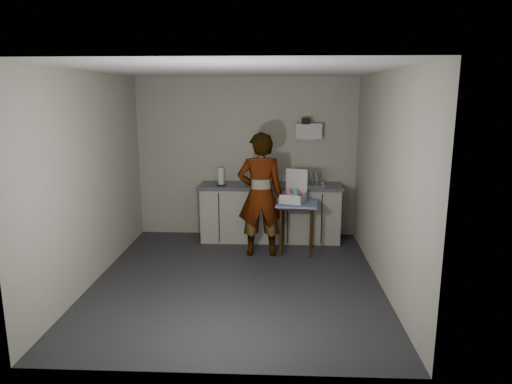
{
  "coord_description": "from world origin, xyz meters",
  "views": [
    {
      "loc": [
        0.48,
        -5.45,
        2.33
      ],
      "look_at": [
        0.22,
        0.45,
        1.06
      ],
      "focal_mm": 32.0,
      "sensor_mm": 36.0,
      "label": 1
    }
  ],
  "objects_px": {
    "dish_rack": "(312,182)",
    "kitchen_counter": "(270,214)",
    "dark_bottle": "(256,176)",
    "soap_bottle": "(254,175)",
    "side_table": "(297,209)",
    "bakery_box": "(293,195)",
    "soda_can": "(274,181)",
    "paper_towel": "(221,177)",
    "standing_man": "(260,195)"
  },
  "relations": [
    {
      "from": "soap_bottle",
      "to": "bakery_box",
      "type": "distance_m",
      "value": 0.81
    },
    {
      "from": "dark_bottle",
      "to": "paper_towel",
      "type": "xyz_separation_m",
      "value": [
        -0.55,
        -0.09,
        -0.0
      ]
    },
    {
      "from": "soda_can",
      "to": "bakery_box",
      "type": "relative_size",
      "value": 0.24
    },
    {
      "from": "standing_man",
      "to": "bakery_box",
      "type": "bearing_deg",
      "value": -165.07
    },
    {
      "from": "dark_bottle",
      "to": "soap_bottle",
      "type": "bearing_deg",
      "value": -108.27
    },
    {
      "from": "side_table",
      "to": "bakery_box",
      "type": "height_order",
      "value": "bakery_box"
    },
    {
      "from": "dark_bottle",
      "to": "paper_towel",
      "type": "relative_size",
      "value": 0.95
    },
    {
      "from": "side_table",
      "to": "dish_rack",
      "type": "bearing_deg",
      "value": 70.51
    },
    {
      "from": "standing_man",
      "to": "bakery_box",
      "type": "xyz_separation_m",
      "value": [
        0.48,
        0.17,
        -0.03
      ]
    },
    {
      "from": "side_table",
      "to": "paper_towel",
      "type": "height_order",
      "value": "paper_towel"
    },
    {
      "from": "soda_can",
      "to": "kitchen_counter",
      "type": "bearing_deg",
      "value": 178.64
    },
    {
      "from": "soda_can",
      "to": "dark_bottle",
      "type": "distance_m",
      "value": 0.29
    },
    {
      "from": "side_table",
      "to": "soda_can",
      "type": "distance_m",
      "value": 0.76
    },
    {
      "from": "soda_can",
      "to": "dark_bottle",
      "type": "bearing_deg",
      "value": 175.24
    },
    {
      "from": "soap_bottle",
      "to": "soda_can",
      "type": "distance_m",
      "value": 0.33
    },
    {
      "from": "standing_man",
      "to": "bakery_box",
      "type": "height_order",
      "value": "standing_man"
    },
    {
      "from": "soda_can",
      "to": "bakery_box",
      "type": "height_order",
      "value": "bakery_box"
    },
    {
      "from": "dark_bottle",
      "to": "paper_towel",
      "type": "bearing_deg",
      "value": -171.01
    },
    {
      "from": "kitchen_counter",
      "to": "side_table",
      "type": "height_order",
      "value": "kitchen_counter"
    },
    {
      "from": "standing_man",
      "to": "dark_bottle",
      "type": "bearing_deg",
      "value": -86.92
    },
    {
      "from": "paper_towel",
      "to": "standing_man",
      "type": "bearing_deg",
      "value": -45.93
    },
    {
      "from": "dish_rack",
      "to": "kitchen_counter",
      "type": "bearing_deg",
      "value": 175.69
    },
    {
      "from": "dark_bottle",
      "to": "side_table",
      "type": "bearing_deg",
      "value": -44.53
    },
    {
      "from": "kitchen_counter",
      "to": "standing_man",
      "type": "bearing_deg",
      "value": -100.5
    },
    {
      "from": "dark_bottle",
      "to": "paper_towel",
      "type": "height_order",
      "value": "paper_towel"
    },
    {
      "from": "soap_bottle",
      "to": "dish_rack",
      "type": "distance_m",
      "value": 0.93
    },
    {
      "from": "side_table",
      "to": "soap_bottle",
      "type": "height_order",
      "value": "soap_bottle"
    },
    {
      "from": "paper_towel",
      "to": "bakery_box",
      "type": "relative_size",
      "value": 0.61
    },
    {
      "from": "dish_rack",
      "to": "soda_can",
      "type": "bearing_deg",
      "value": 175.46
    },
    {
      "from": "side_table",
      "to": "standing_man",
      "type": "xyz_separation_m",
      "value": [
        -0.54,
        -0.13,
        0.24
      ]
    },
    {
      "from": "kitchen_counter",
      "to": "soda_can",
      "type": "xyz_separation_m",
      "value": [
        0.05,
        -0.0,
        0.54
      ]
    },
    {
      "from": "soap_bottle",
      "to": "side_table",
      "type": "bearing_deg",
      "value": -39.05
    },
    {
      "from": "standing_man",
      "to": "soda_can",
      "type": "distance_m",
      "value": 0.76
    },
    {
      "from": "paper_towel",
      "to": "bakery_box",
      "type": "bearing_deg",
      "value": -24.01
    },
    {
      "from": "side_table",
      "to": "dark_bottle",
      "type": "xyz_separation_m",
      "value": [
        -0.63,
        0.62,
        0.38
      ]
    },
    {
      "from": "paper_towel",
      "to": "soda_can",
      "type": "bearing_deg",
      "value": 4.38
    },
    {
      "from": "soda_can",
      "to": "paper_towel",
      "type": "relative_size",
      "value": 0.4
    },
    {
      "from": "soap_bottle",
      "to": "dish_rack",
      "type": "height_order",
      "value": "soap_bottle"
    },
    {
      "from": "side_table",
      "to": "paper_towel",
      "type": "distance_m",
      "value": 1.35
    },
    {
      "from": "side_table",
      "to": "dish_rack",
      "type": "distance_m",
      "value": 0.68
    },
    {
      "from": "side_table",
      "to": "dark_bottle",
      "type": "relative_size",
      "value": 2.84
    },
    {
      "from": "side_table",
      "to": "bakery_box",
      "type": "bearing_deg",
      "value": 155.49
    },
    {
      "from": "standing_man",
      "to": "soap_bottle",
      "type": "xyz_separation_m",
      "value": [
        -0.12,
        0.67,
        0.17
      ]
    },
    {
      "from": "dark_bottle",
      "to": "soda_can",
      "type": "bearing_deg",
      "value": -4.76
    },
    {
      "from": "bakery_box",
      "to": "dark_bottle",
      "type": "bearing_deg",
      "value": 153.38
    },
    {
      "from": "dish_rack",
      "to": "standing_man",
      "type": "bearing_deg",
      "value": -139.38
    },
    {
      "from": "dish_rack",
      "to": "bakery_box",
      "type": "distance_m",
      "value": 0.61
    },
    {
      "from": "bakery_box",
      "to": "standing_man",
      "type": "bearing_deg",
      "value": -141.87
    },
    {
      "from": "soap_bottle",
      "to": "paper_towel",
      "type": "xyz_separation_m",
      "value": [
        -0.52,
        -0.0,
        -0.03
      ]
    },
    {
      "from": "dark_bottle",
      "to": "bakery_box",
      "type": "distance_m",
      "value": 0.84
    }
  ]
}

